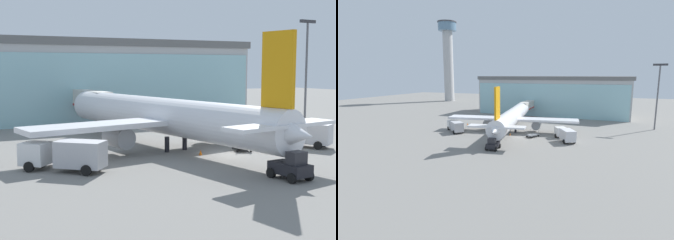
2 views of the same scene
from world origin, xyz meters
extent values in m
plane|color=gray|center=(0.00, 0.00, 0.00)|extent=(240.00, 240.00, 0.00)
cube|color=#B1B1B1|center=(0.00, 38.48, 6.05)|extent=(51.11, 17.16, 12.10)
cube|color=#94C7CF|center=(-0.26, 30.58, 5.45)|extent=(49.60, 1.92, 10.89)
cube|color=slate|center=(0.00, 38.48, 12.70)|extent=(52.14, 17.50, 1.20)
cube|color=beige|center=(-5.65, 27.25, 4.27)|extent=(2.53, 14.40, 2.40)
cube|color=red|center=(-5.65, 27.25, 3.22)|extent=(2.58, 14.41, 0.30)
cylinder|color=#4C4C51|center=(-5.78, 32.64, 1.53)|extent=(0.70, 0.70, 3.07)
cylinder|color=#59595E|center=(29.73, 20.12, 8.00)|extent=(0.36, 0.36, 16.01)
cube|color=#333338|center=(29.73, 20.12, 16.26)|extent=(3.20, 0.40, 0.50)
cylinder|color=silver|center=(-3.91, 7.03, 3.53)|extent=(9.16, 35.74, 3.87)
cone|color=silver|center=(-6.57, 24.60, 3.53)|extent=(4.28, 3.55, 3.87)
cone|color=silver|center=(-1.24, -10.55, 3.53)|extent=(4.04, 4.48, 3.48)
cube|color=silver|center=(-3.64, 5.27, 3.15)|extent=(32.14, 8.93, 0.50)
cube|color=silver|center=(-1.39, -9.56, 4.12)|extent=(11.24, 4.02, 0.30)
cube|color=orange|center=(-1.46, -9.07, 8.54)|extent=(0.84, 3.22, 6.14)
cylinder|color=gray|center=(-9.70, 4.85, 1.80)|extent=(2.56, 3.48, 2.10)
cylinder|color=gray|center=(2.27, 6.67, 1.80)|extent=(2.56, 3.48, 2.10)
cylinder|color=black|center=(-4.64, 4.11, 0.80)|extent=(0.50, 0.50, 1.60)
cylinder|color=black|center=(-2.34, 4.45, 0.80)|extent=(0.50, 0.50, 1.60)
cylinder|color=black|center=(-6.12, 21.64, 0.80)|extent=(0.40, 0.40, 1.60)
cube|color=silver|center=(-18.46, 1.91, 1.40)|extent=(3.11, 3.11, 1.90)
cube|color=#B2B2B7|center=(-15.38, -0.93, 1.55)|extent=(4.43, 4.33, 2.20)
cylinder|color=black|center=(-19.21, 1.10, 0.45)|extent=(0.87, 0.83, 0.90)
cylinder|color=black|center=(-17.72, 2.72, 0.45)|extent=(0.87, 0.83, 0.90)
cylinder|color=black|center=(-15.38, -2.42, 0.45)|extent=(0.87, 0.83, 0.90)
cylinder|color=black|center=(-13.89, -0.80, 0.45)|extent=(0.87, 0.83, 0.90)
cube|color=silver|center=(8.73, 2.96, 1.40)|extent=(2.99, 2.99, 1.90)
cube|color=silver|center=(10.75, -0.72, 1.55)|extent=(3.85, 4.57, 2.20)
cylinder|color=black|center=(7.76, 2.43, 0.45)|extent=(0.70, 0.93, 0.90)
cylinder|color=black|center=(9.69, 3.49, 0.45)|extent=(0.70, 0.93, 0.90)
cylinder|color=black|center=(10.26, -2.13, 0.45)|extent=(0.70, 0.93, 0.90)
cylinder|color=black|center=(12.19, -1.07, 0.45)|extent=(0.70, 0.93, 0.90)
cube|color=slate|center=(2.79, 1.29, 0.52)|extent=(2.59, 3.21, 0.16)
cylinder|color=black|center=(3.00, -0.02, 0.22)|extent=(0.29, 0.45, 0.44)
cylinder|color=slate|center=(3.00, -0.02, 1.05)|extent=(0.08, 0.08, 0.90)
cylinder|color=black|center=(1.68, 0.56, 0.22)|extent=(0.29, 0.45, 0.44)
cylinder|color=slate|center=(1.68, 0.56, 1.05)|extent=(0.08, 0.08, 0.90)
cylinder|color=black|center=(3.90, 2.03, 0.22)|extent=(0.29, 0.45, 0.44)
cylinder|color=slate|center=(3.90, 2.03, 1.05)|extent=(0.08, 0.08, 0.90)
cylinder|color=black|center=(2.58, 2.61, 0.22)|extent=(0.29, 0.45, 0.44)
cylinder|color=slate|center=(2.58, 2.61, 1.05)|extent=(0.08, 0.08, 0.90)
cube|color=black|center=(-1.60, -10.89, 0.85)|extent=(2.00, 3.31, 0.90)
cube|color=#26262B|center=(-1.56, -11.53, 1.80)|extent=(1.46, 1.09, 1.00)
cylinder|color=black|center=(-2.57, -9.83, 0.40)|extent=(0.40, 0.82, 0.80)
cylinder|color=black|center=(-0.77, -9.72, 0.40)|extent=(0.40, 0.82, 0.80)
cylinder|color=black|center=(-2.42, -12.07, 0.40)|extent=(0.40, 0.82, 0.80)
cylinder|color=black|center=(-0.63, -11.95, 0.40)|extent=(0.40, 0.82, 0.80)
cone|color=orange|center=(-2.46, 1.00, 0.28)|extent=(0.36, 0.36, 0.55)
cone|color=orange|center=(-17.96, 8.79, 0.28)|extent=(0.36, 0.36, 0.55)
camera|label=1|loc=(-26.67, -38.26, 8.68)|focal=50.00mm
camera|label=2|loc=(17.54, -54.44, 13.78)|focal=28.00mm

